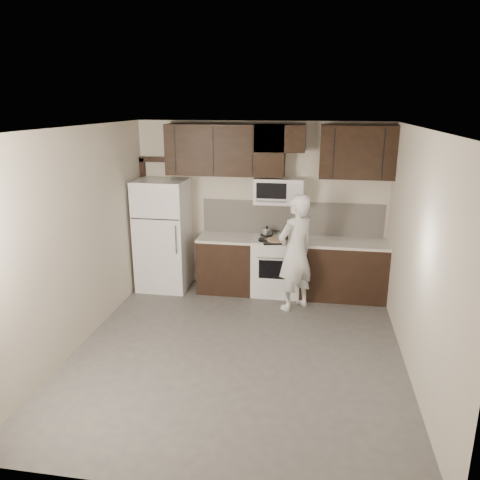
% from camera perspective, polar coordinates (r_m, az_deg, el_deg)
% --- Properties ---
extents(floor, '(4.50, 4.50, 0.00)m').
position_cam_1_polar(floor, '(5.98, -0.24, -13.32)').
color(floor, '#4C4A48').
rests_on(floor, ground).
extents(back_wall, '(4.00, 0.00, 4.00)m').
position_cam_1_polar(back_wall, '(7.60, 2.57, 4.11)').
color(back_wall, beige).
rests_on(back_wall, ground).
extents(ceiling, '(4.50, 4.50, 0.00)m').
position_cam_1_polar(ceiling, '(5.20, -0.28, 13.49)').
color(ceiling, white).
rests_on(ceiling, back_wall).
extents(counter_run, '(2.95, 0.64, 0.91)m').
position_cam_1_polar(counter_run, '(7.50, 6.79, -3.27)').
color(counter_run, black).
rests_on(counter_run, floor).
extents(stove, '(0.76, 0.66, 0.94)m').
position_cam_1_polar(stove, '(7.51, 4.48, -3.13)').
color(stove, white).
rests_on(stove, floor).
extents(backsplash, '(2.90, 0.02, 0.54)m').
position_cam_1_polar(backsplash, '(7.58, 6.30, 2.68)').
color(backsplash, beige).
rests_on(backsplash, counter_run).
extents(upper_cabinets, '(3.48, 0.35, 0.78)m').
position_cam_1_polar(upper_cabinets, '(7.26, 4.16, 10.96)').
color(upper_cabinets, black).
rests_on(upper_cabinets, back_wall).
extents(microwave, '(0.76, 0.42, 0.40)m').
position_cam_1_polar(microwave, '(7.32, 4.76, 5.99)').
color(microwave, white).
rests_on(microwave, upper_cabinets).
extents(refrigerator, '(0.80, 0.76, 1.80)m').
position_cam_1_polar(refrigerator, '(7.70, -9.33, 0.62)').
color(refrigerator, white).
rests_on(refrigerator, floor).
extents(door_trim, '(0.50, 0.08, 2.12)m').
position_cam_1_polar(door_trim, '(8.03, -11.24, 3.73)').
color(door_trim, black).
rests_on(door_trim, floor).
extents(saucepan, '(0.29, 0.17, 0.16)m').
position_cam_1_polar(saucepan, '(7.52, 3.31, 1.03)').
color(saucepan, silver).
rests_on(saucepan, stove).
extents(baking_tray, '(0.50, 0.41, 0.02)m').
position_cam_1_polar(baking_tray, '(7.19, 4.50, -0.15)').
color(baking_tray, black).
rests_on(baking_tray, counter_run).
extents(pizza, '(0.35, 0.35, 0.02)m').
position_cam_1_polar(pizza, '(7.19, 4.50, 0.02)').
color(pizza, '#D4B88E').
rests_on(pizza, baking_tray).
extents(person, '(0.74, 0.74, 1.74)m').
position_cam_1_polar(person, '(6.85, 6.78, -1.55)').
color(person, white).
rests_on(person, floor).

